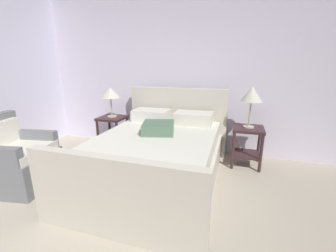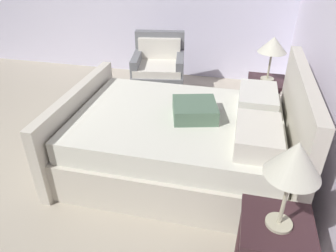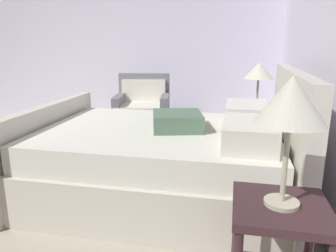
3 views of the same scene
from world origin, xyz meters
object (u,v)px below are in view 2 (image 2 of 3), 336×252
Objects in this scene: bed at (183,140)px; table_lamp_left at (273,46)px; nightstand_left at (264,94)px; table_lamp_right at (295,161)px; armchair at (159,73)px; nightstand_right at (273,246)px.

table_lamp_left is at bearing 144.75° from bed.
nightstand_left is at bearing 144.75° from bed.
bed is at bearing -35.25° from nightstand_left.
table_lamp_right is at bearing -0.10° from nightstand_left.
armchair is at bearing -151.98° from table_lamp_right.
table_lamp_right is (0.00, 0.00, 0.68)m from nightstand_right.
bed is 2.46× the size of armchair.
nightstand_right is at bearing -0.10° from table_lamp_left.
bed is 1.40m from nightstand_left.
nightstand_right is at bearing 35.11° from bed.
armchair reaches higher than nightstand_right.
armchair is at bearing -108.69° from nightstand_left.
table_lamp_left is (-1.14, 0.81, 0.67)m from bed.
table_lamp_right is at bearing 28.02° from armchair.
nightstand_right is at bearing -116.57° from table_lamp_right.
armchair is (-0.50, -1.48, -0.67)m from table_lamp_left.
nightstand_right is 2.28m from nightstand_left.
armchair reaches higher than nightstand_left.
bed is 1.57m from table_lamp_right.
armchair is at bearing -157.54° from bed.
bed is 1.78m from armchair.
table_lamp_left is 1.70m from armchair.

